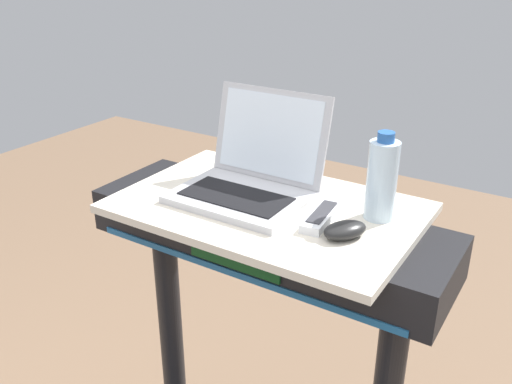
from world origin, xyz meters
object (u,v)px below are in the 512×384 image
(water_bottle, at_px, (382,179))
(tv_remote, at_px, (322,216))
(computer_mouse, at_px, (345,230))
(laptop, at_px, (250,176))

(water_bottle, height_order, tv_remote, water_bottle)
(water_bottle, xyz_separation_m, tv_remote, (-0.10, -0.08, -0.08))
(computer_mouse, height_order, tv_remote, computer_mouse)
(laptop, relative_size, water_bottle, 1.55)
(laptop, xyz_separation_m, computer_mouse, (0.29, -0.08, -0.03))
(computer_mouse, relative_size, tv_remote, 0.61)
(water_bottle, relative_size, tv_remote, 1.24)
(tv_remote, bearing_deg, water_bottle, 39.16)
(computer_mouse, bearing_deg, water_bottle, 109.41)
(laptop, bearing_deg, water_bottle, 10.72)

